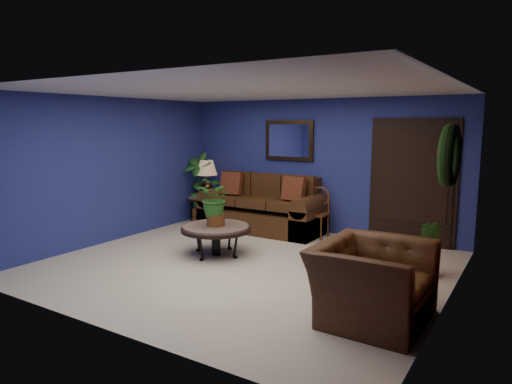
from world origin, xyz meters
The scene contains 18 objects.
floor centered at (0.00, 0.00, 0.00)m, with size 5.50×5.50×0.00m, color #BCB29C.
wall_back centered at (0.00, 2.50, 1.25)m, with size 5.50×0.04×2.50m, color navy.
wall_left centered at (-2.75, 0.00, 1.25)m, with size 0.04×5.00×2.50m, color navy.
wall_right_brick centered at (2.75, 0.00, 1.25)m, with size 0.04×5.00×2.50m, color maroon.
ceiling centered at (0.00, 0.00, 2.50)m, with size 5.50×5.00×0.02m, color silver.
crown_molding centered at (2.72, 0.00, 2.43)m, with size 0.03×5.00×0.14m, color white.
wall_mirror centered at (-0.60, 2.46, 1.72)m, with size 1.02×0.06×0.77m, color #422D15.
closet_door centered at (1.75, 2.47, 1.05)m, with size 1.44×0.06×2.18m, color black.
wreath centered at (2.69, 0.05, 1.70)m, with size 0.72×0.72×0.16m, color black.
sofa centered at (-0.93, 2.09, 0.35)m, with size 2.39×1.03×1.08m.
coffee_table centered at (-0.67, 0.19, 0.41)m, with size 1.09×1.09×0.47m.
end_table centered at (-2.30, 2.05, 0.41)m, with size 0.59×0.59×0.54m.
table_lamp centered at (-2.30, 2.05, 1.01)m, with size 0.44×0.44×0.72m.
side_chair centered at (0.19, 2.12, 0.51)m, with size 0.40×0.40×0.91m.
armchair centered at (2.15, -0.83, 0.41)m, with size 1.25×1.09×0.81m, color #462814.
coffee_plant centered at (-0.67, 0.19, 0.88)m, with size 0.61×0.54×0.75m.
floor_plant centered at (2.35, 0.92, 0.39)m, with size 0.39×0.34×0.77m.
tall_plant centered at (-2.45, 1.95, 0.79)m, with size 0.68×0.49×1.47m.
Camera 1 is at (3.55, -5.36, 2.06)m, focal length 32.00 mm.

